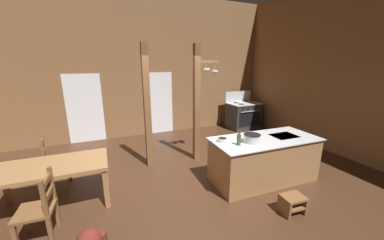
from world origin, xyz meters
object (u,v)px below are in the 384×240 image
Objects in this scene: dining_table at (52,170)px; stockpot_on_counter at (252,138)px; kitchen_island at (263,159)px; mixing_bowl_on_counter at (222,140)px; ladderback_chair_near_window at (54,159)px; stove_range at (243,115)px; ladderback_chair_by_post at (39,209)px; step_stool at (292,203)px; bottle_tall_on_counter at (239,140)px.

stockpot_on_counter is at bearing -13.09° from dining_table.
kitchen_island is 1.02m from mixing_bowl_on_counter.
stove_range is at bearing 15.13° from ladderback_chair_near_window.
dining_table is at bearing 85.67° from ladderback_chair_by_post.
ladderback_chair_by_post is at bearing -179.52° from kitchen_island.
ladderback_chair_near_window is at bearing 153.77° from mixing_bowl_on_counter.
stove_range is 4.05m from stockpot_on_counter.
stove_range reaches higher than ladderback_chair_near_window.
ladderback_chair_near_window and ladderback_chair_by_post have the same top height.
dining_table is (-3.51, 1.73, 0.47)m from step_stool.
stove_range is at bearing 52.43° from bottle_tall_on_counter.
stockpot_on_counter is at bearing -27.28° from mixing_bowl_on_counter.
stove_range is at bearing 55.76° from stockpot_on_counter.
ladderback_chair_near_window is at bearing 93.28° from ladderback_chair_by_post.
bottle_tall_on_counter is at bearing -55.70° from mixing_bowl_on_counter.
kitchen_island is at bearing -119.90° from stove_range.
stockpot_on_counter is (-2.26, -3.32, 0.50)m from stove_range.
ladderback_chair_near_window is (-3.66, 2.70, 0.27)m from step_stool.
step_stool is 0.40× the size of ladderback_chair_by_post.
ladderback_chair_by_post is (-5.70, -3.28, -0.03)m from stove_range.
dining_table is at bearing -155.81° from stove_range.
ladderback_chair_by_post is at bearing 164.52° from step_stool.
ladderback_chair_near_window is at bearing 143.60° from step_stool.
stove_range is 1.39× the size of ladderback_chair_by_post.
mixing_bowl_on_counter is at bearing 117.08° from step_stool.
bottle_tall_on_counter reaches higher than stockpot_on_counter.
kitchen_island is 3.75m from stove_range.
kitchen_island is 4.28m from ladderback_chair_near_window.
kitchen_island is 1.09m from step_stool.
ladderback_chair_by_post is (-3.56, 0.99, 0.27)m from step_stool.
ladderback_chair_by_post is at bearing -94.33° from dining_table.
ladderback_chair_near_window is at bearing 151.30° from bottle_tall_on_counter.
stove_range is at bearing 29.91° from ladderback_chair_by_post.
stove_range reaches higher than dining_table.
dining_table is 6.38× the size of bottle_tall_on_counter.
ladderback_chair_by_post reaches higher than dining_table.
kitchen_island reaches higher than dining_table.
bottle_tall_on_counter is (3.08, -0.80, 0.35)m from dining_table.
step_stool is 0.40× the size of ladderback_chair_near_window.
mixing_bowl_on_counter is at bearing -26.23° from ladderback_chair_near_window.
stove_range is 3.48× the size of stockpot_on_counter.
mixing_bowl_on_counter reaches higher than ladderback_chair_near_window.
step_stool is 4.56m from ladderback_chair_near_window.
kitchen_island is at bearing 75.16° from step_stool.
step_stool is 1.97× the size of mixing_bowl_on_counter.
kitchen_island is 8.20× the size of bottle_tall_on_counter.
mixing_bowl_on_counter is (-0.49, 0.25, -0.05)m from stockpot_on_counter.
kitchen_island reaches higher than step_stool.
dining_table reaches higher than step_stool.
stockpot_on_counter is at bearing -169.36° from kitchen_island.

